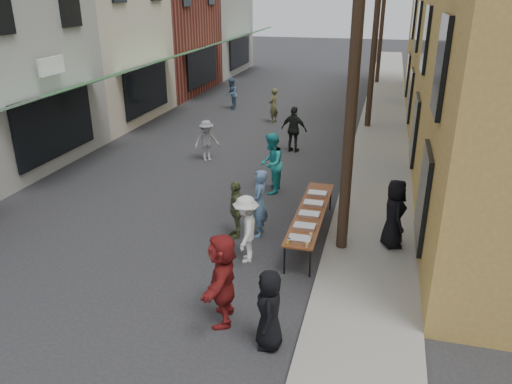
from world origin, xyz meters
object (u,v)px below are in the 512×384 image
Objects in this scene: utility_pole_near at (355,63)px; utility_pole_far at (383,13)px; catering_tray_sausage at (300,239)px; server at (394,214)px; utility_pole_mid at (376,25)px; guest_front_c at (271,163)px; serving_table at (311,212)px; guest_front_a at (269,310)px.

utility_pole_near is 24.00m from utility_pole_far.
server is (2.02, 1.56, 0.17)m from catering_tray_sausage.
utility_pole_mid is at bearing 90.00° from utility_pole_near.
guest_front_c is at bearing -96.92° from utility_pole_far.
utility_pole_near reaches higher than serving_table.
utility_pole_near is 5.92× the size of guest_front_a.
utility_pole_mid is at bearing 165.28° from guest_front_a.
utility_pole_far is 2.25× the size of serving_table.
guest_front_a is at bearing 138.31° from server.
utility_pole_mid is 5.26× the size of server.
utility_pole_far is at bearing 87.95° from serving_table.
serving_table is 1.65m from catering_tray_sausage.
server is at bearing 16.71° from utility_pole_near.
catering_tray_sausage is at bearing -93.65° from utility_pole_mid.
utility_pole_near reaches higher than catering_tray_sausage.
catering_tray_sausage is 2.69m from guest_front_a.
utility_pole_near and utility_pole_far have the same top height.
guest_front_c reaches higher than server.
guest_front_a is at bearing 11.27° from guest_front_c.
utility_pole_mid is 12.00m from utility_pole_far.
server is (2.02, -0.09, 0.24)m from serving_table.
serving_table is at bearing -92.05° from utility_pole_far.
guest_front_a reaches higher than serving_table.
guest_front_a is (-0.90, -15.90, -3.74)m from utility_pole_mid.
utility_pole_mid is 2.25× the size of serving_table.
utility_pole_mid is 12.23m from server.
guest_front_c reaches higher than catering_tray_sausage.
utility_pole_mid is 9.80m from guest_front_c.
utility_pole_far is 23.94m from server.
server is at bearing 142.53° from guest_front_a.
serving_table is (-0.84, -23.56, -3.79)m from utility_pole_far.
guest_front_a is 4.74m from server.
utility_pole_mid is 16.36m from guest_front_a.
catering_tray_sausage is (-0.84, -1.21, -3.71)m from utility_pole_near.
guest_front_c is 4.67m from server.
utility_pole_mid is at bearing -90.00° from utility_pole_far.
guest_front_c is at bearing 121.18° from serving_table.
guest_front_a is at bearing -102.99° from utility_pole_near.
utility_pole_far is 28.17m from guest_front_a.
utility_pole_near is 18.00× the size of catering_tray_sausage.
utility_pole_far is 21.24m from guest_front_c.
guest_front_a is 7.30m from guest_front_c.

